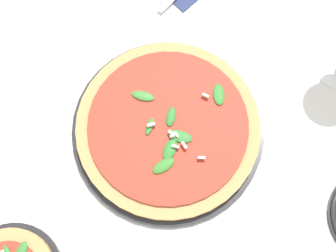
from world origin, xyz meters
The scene contains 2 objects.
ground_plane centered at (0.00, 0.00, 0.00)m, with size 6.00×6.00×0.00m, color silver.
pizza_arugula_main centered at (0.02, -0.01, 0.02)m, with size 0.35×0.35×0.05m.
Camera 1 is at (-0.09, -0.23, 0.83)m, focal length 50.00 mm.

